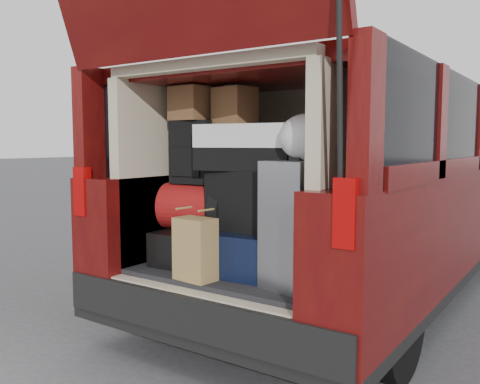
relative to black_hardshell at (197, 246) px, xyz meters
The scene contains 14 objects.
ground 0.76m from the black_hardshell, 23.69° to the right, with size 80.00×80.00×0.00m, color #3A3A3D.
minivan 1.76m from the black_hardshell, 78.28° to the left, with size 1.90×5.35×2.77m.
load_floor 0.53m from the black_hardshell, 18.82° to the left, with size 1.24×1.05×0.55m, color black.
black_hardshell is the anchor object (origin of this frame).
navy_hardshell 0.38m from the black_hardshell, ahead, with size 0.47×0.57×0.25m, color black.
silver_roller 0.84m from the black_hardshell, ahead, with size 0.28×0.45×0.67m, color silver.
kraft_bag 0.43m from the black_hardshell, 52.04° to the right, with size 0.23×0.14×0.35m, color #A4824A.
red_duffel 0.25m from the black_hardshell, 11.67° to the right, with size 0.45×0.29×0.29m, color maroon.
black_soft_case 0.52m from the black_hardshell, ahead, with size 0.49×0.30×0.35m, color black.
backpack 0.60m from the black_hardshell, 157.80° to the left, with size 0.28×0.17×0.40m, color black.
twotone_duffel 0.74m from the black_hardshell, ahead, with size 0.60×0.31×0.27m, color white.
grocery_sack_lower 0.91m from the black_hardshell, behind, with size 0.23×0.19×0.21m, color brown.
grocery_sack_upper 0.92m from the black_hardshell, 21.64° to the left, with size 0.23×0.19×0.23m, color brown.
plastic_bag_right 1.08m from the black_hardshell, ahead, with size 0.28×0.26×0.24m, color silver.
Camera 1 is at (1.70, -2.33, 1.31)m, focal length 38.00 mm.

